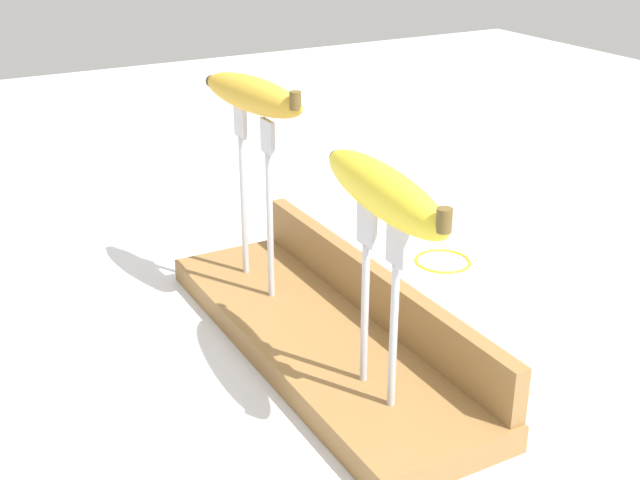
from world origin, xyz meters
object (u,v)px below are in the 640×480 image
Objects in this scene: banana_raised_left at (252,94)px; wire_coil at (443,260)px; banana_raised_right at (383,191)px; fork_stand_right at (380,290)px; fork_stand_left at (255,185)px.

banana_raised_left is 2.33× the size of wire_coil.
wire_coil is at bearing 133.36° from banana_raised_right.
banana_raised_right is at bearing 174.86° from fork_stand_right.
banana_raised_left is at bearing -180.00° from banana_raised_right.
fork_stand_left is 2.74× the size of wire_coil.
fork_stand_right is at bearing 0.00° from banana_raised_left.
fork_stand_right is at bearing 0.00° from fork_stand_left.
fork_stand_left is 1.18× the size of banana_raised_left.
fork_stand_left is 0.26m from banana_raised_right.
banana_raised_left is (-0.00, -0.00, 0.10)m from fork_stand_left.
fork_stand_left is 0.25m from fork_stand_right.
banana_raised_left is at bearing -180.00° from fork_stand_right.
banana_raised_left is 0.25m from banana_raised_right.
fork_stand_left is at bearing -180.00° from banana_raised_right.
fork_stand_right is 1.01× the size of banana_raised_left.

